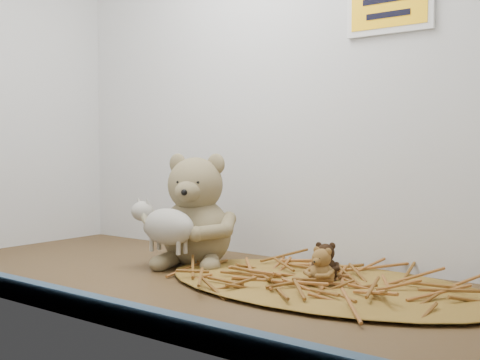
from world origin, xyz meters
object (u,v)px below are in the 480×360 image
Objects in this scene: main_teddy at (196,209)px; mini_teddy_tan at (322,265)px; toy_lamb at (168,227)px; mini_teddy_brown at (325,259)px.

main_teddy is 35.32cm from mini_teddy_tan.
toy_lamb is 2.35× the size of mini_teddy_brown.
main_teddy is 3.48× the size of mini_teddy_brown.
toy_lamb is at bearing -170.13° from mini_teddy_tan.
mini_teddy_tan is at bearing -93.50° from mini_teddy_brown.
mini_teddy_tan is 0.99× the size of mini_teddy_brown.
toy_lamb is 2.37× the size of mini_teddy_tan.
mini_teddy_tan is 5.55cm from mini_teddy_brown.
toy_lamb is 34.62cm from mini_teddy_tan.
main_teddy reaches higher than mini_teddy_tan.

